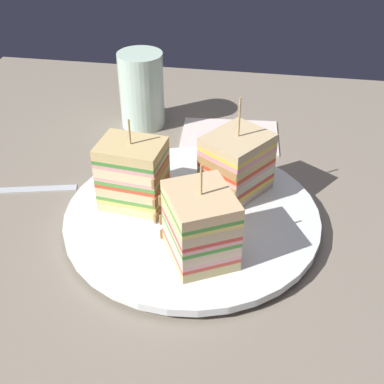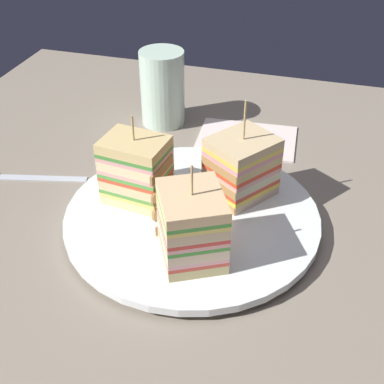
{
  "view_description": "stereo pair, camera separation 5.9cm",
  "coord_description": "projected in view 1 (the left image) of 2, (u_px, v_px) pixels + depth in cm",
  "views": [
    {
      "loc": [
        -7.66,
        47.51,
        39.65
      ],
      "look_at": [
        0.0,
        0.0,
        4.71
      ],
      "focal_mm": 48.8,
      "sensor_mm": 36.0,
      "label": 1
    },
    {
      "loc": [
        -13.46,
        46.21,
        39.65
      ],
      "look_at": [
        0.0,
        0.0,
        4.71
      ],
      "focal_mm": 48.8,
      "sensor_mm": 36.0,
      "label": 2
    }
  ],
  "objects": [
    {
      "name": "chip_pile",
      "position": [
        191.0,
        204.0,
        0.61
      ],
      "size": [
        6.06,
        6.86,
        2.73
      ],
      "color": "#DFAF5D",
      "rests_on": "plate"
    },
    {
      "name": "ground_plane",
      "position": [
        192.0,
        230.0,
        0.63
      ],
      "size": [
        92.2,
        92.51,
        1.8
      ],
      "primitive_type": "cube",
      "color": "gray"
    },
    {
      "name": "drinking_glass",
      "position": [
        142.0,
        95.0,
        0.79
      ],
      "size": [
        6.76,
        6.76,
        11.54
      ],
      "color": "silver",
      "rests_on": "ground_plane"
    },
    {
      "name": "sandwich_wedge_1",
      "position": [
        236.0,
        164.0,
        0.63
      ],
      "size": [
        9.28,
        9.57,
        12.51
      ],
      "rotation": [
        0.0,
        0.0,
        7.24
      ],
      "color": "beige",
      "rests_on": "plate"
    },
    {
      "name": "sandwich_wedge_2",
      "position": [
        133.0,
        174.0,
        0.6
      ],
      "size": [
        7.97,
        6.34,
        11.23
      ],
      "rotation": [
        0.0,
        0.0,
        9.31
      ],
      "color": "beige",
      "rests_on": "plate"
    },
    {
      "name": "sandwich_wedge_0",
      "position": [
        200.0,
        225.0,
        0.53
      ],
      "size": [
        8.89,
        9.39,
        11.29
      ],
      "rotation": [
        0.0,
        0.0,
        5.19
      ],
      "color": "#D5C27E",
      "rests_on": "plate"
    },
    {
      "name": "napkin",
      "position": [
        230.0,
        135.0,
        0.79
      ],
      "size": [
        15.19,
        11.26,
        0.5
      ],
      "primitive_type": "cube",
      "rotation": [
        0.0,
        0.0,
        0.07
      ],
      "color": "silver",
      "rests_on": "ground_plane"
    },
    {
      "name": "plate",
      "position": [
        192.0,
        217.0,
        0.62
      ],
      "size": [
        29.94,
        29.94,
        1.71
      ],
      "color": "white",
      "rests_on": "ground_plane"
    }
  ]
}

